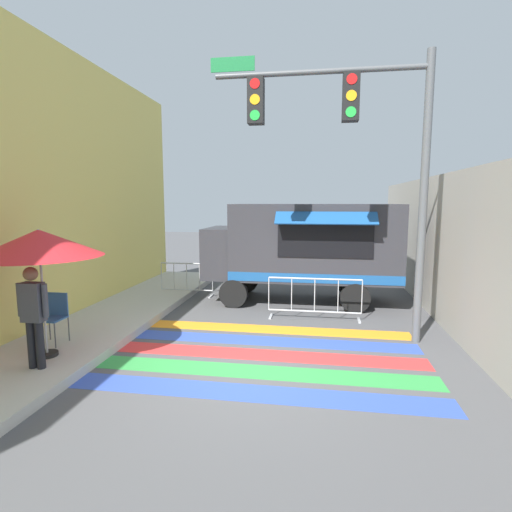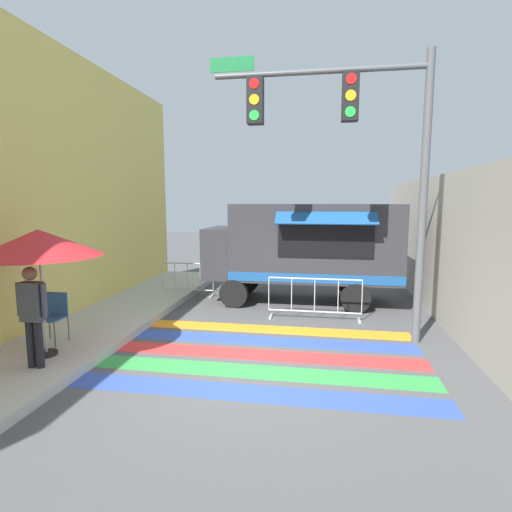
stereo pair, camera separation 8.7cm
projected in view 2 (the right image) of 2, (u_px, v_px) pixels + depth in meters
The scene contains 11 objects.
ground_plane at pixel (245, 367), 6.93m from camera, with size 60.00×60.00×0.00m, color #4C4C4F.
sidewalk_left at pixel (3, 346), 7.71m from camera, with size 4.40×16.00×0.17m.
concrete_wall_right at pixel (450, 251), 8.95m from camera, with size 0.20×16.00×3.49m.
crosswalk_painted at pixel (251, 354), 7.50m from camera, with size 6.40×3.60×0.01m.
food_truck at pixel (300, 244), 11.27m from camera, with size 5.36×2.51×2.78m.
traffic_signal_pole at pixel (351, 135), 7.80m from camera, with size 4.31×0.29×5.72m.
patio_umbrella at pixel (39, 243), 6.74m from camera, with size 2.07×2.07×2.21m.
folding_chair at pixel (54, 312), 7.61m from camera, with size 0.43×0.43×0.95m.
vendor_person at pixel (32, 311), 6.37m from camera, with size 0.53×0.22×1.66m.
barricade_front at pixel (315, 299), 9.70m from camera, with size 2.26×0.44×1.02m.
barricade_side at pixel (188, 280), 12.14m from camera, with size 1.64×0.44×1.02m.
Camera 2 is at (1.29, -6.49, 2.84)m, focal length 28.00 mm.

